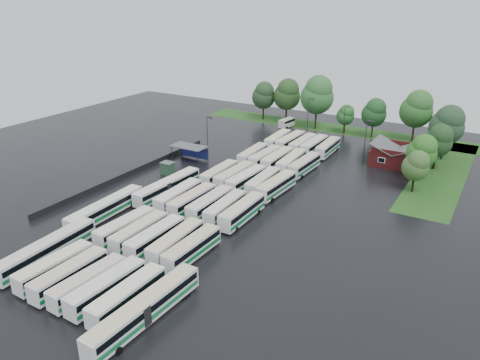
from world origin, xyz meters
The scene contains 63 objects.
ground centered at (0.00, 0.00, 0.00)m, with size 160.00×160.00×0.00m, color black.
brick_building centered at (24.00, 42.77, 1.87)m, with size 10.07×8.60×5.39m.
wash_shed centered at (-17.20, 22.02, 2.99)m, with size 8.20×4.20×3.58m.
utility_hut centered at (-16.20, 12.60, 1.32)m, with size 2.70×2.20×2.62m.
grass_strip_north centered at (2.00, 64.80, 0.01)m, with size 80.00×10.00×0.01m, color #204E17.
grass_strip_east centered at (34.00, 42.80, 0.01)m, with size 10.00×50.00×0.01m, color #204E17.
west_fence centered at (-22.20, 8.00, 0.60)m, with size 0.10×50.00×1.20m, color #2D2D30.
bus_r0c0 centered at (-4.43, -25.92, 1.73)m, with size 2.79×11.39×3.15m.
bus_r0c1 centered at (-1.24, -26.18, 1.73)m, with size 2.50×11.33×3.15m.
bus_r0c2 centered at (2.13, -26.09, 1.69)m, with size 2.90×11.17×3.08m.
bus_r0c3 centered at (5.01, -25.79, 1.76)m, with size 2.86×11.59×3.20m.
bus_r0c4 centered at (8.52, -25.80, 1.77)m, with size 2.52×11.58×3.22m.
bus_r1c0 centered at (-4.39, -12.50, 1.74)m, with size 2.81×11.44×3.16m.
bus_r1c1 centered at (-1.40, -12.64, 1.71)m, with size 2.45×11.18×3.11m.
bus_r1c2 centered at (1.84, -12.70, 1.75)m, with size 2.51×11.42×3.17m.
bus_r1c3 centered at (5.34, -12.25, 1.75)m, with size 2.85×11.54×3.19m.
bus_r1c4 centered at (8.43, -12.48, 1.72)m, with size 2.59×11.30×3.13m.
bus_r2c0 centered at (-4.60, 1.27, 1.78)m, with size 2.79×11.71×3.24m.
bus_r2c1 centered at (-1.35, 1.03, 1.75)m, with size 2.66×11.45×3.17m.
bus_r2c2 centered at (2.16, 1.47, 1.76)m, with size 2.49×11.52×3.20m.
bus_r2c3 centered at (5.30, 1.49, 1.70)m, with size 2.79×11.17×3.09m.
bus_r2c4 centered at (8.60, 1.50, 1.79)m, with size 2.56×11.68×3.25m.
bus_r3c0 centered at (-4.44, 14.67, 1.69)m, with size 2.44×11.08×3.08m.
bus_r3c1 centered at (-1.04, 14.97, 1.78)m, with size 2.78×11.70×3.24m.
bus_r3c2 centered at (1.94, 14.49, 1.75)m, with size 2.98×11.54×3.18m.
bus_r3c3 centered at (5.32, 15.08, 1.71)m, with size 2.75×11.26×3.11m.
bus_r3c4 centered at (8.49, 14.60, 1.77)m, with size 3.02×11.65×3.21m.
bus_r4c0 centered at (-4.36, 28.48, 1.72)m, with size 2.85×11.29×3.12m.
bus_r4c1 centered at (-1.12, 28.25, 1.72)m, with size 2.72×11.30×3.13m.
bus_r4c2 centered at (1.94, 28.25, 1.78)m, with size 2.49×11.61×3.23m.
bus_r4c3 centered at (5.31, 28.31, 1.79)m, with size 3.02×11.80×3.26m.
bus_r4c4 centered at (8.47, 28.08, 1.74)m, with size 2.86×11.43×3.16m.
bus_r5c0 centered at (-4.57, 41.68, 1.75)m, with size 2.97×11.55×3.18m.
bus_r5c1 centered at (-1.27, 41.93, 1.79)m, with size 2.92×11.81×3.26m.
bus_r5c2 centered at (2.18, 41.68, 1.73)m, with size 2.59×11.36×3.15m.
bus_r5c3 centered at (5.06, 41.72, 1.76)m, with size 2.73×11.58×3.21m.
bus_r5c4 centered at (8.41, 42.15, 1.71)m, with size 2.58×11.19×3.10m.
artic_bus_west_a centered at (-9.27, -23.35, 1.72)m, with size 3.13×16.84×3.11m.
artic_bus_west_b centered at (-9.16, 3.87, 1.72)m, with size 2.93×16.76×3.10m.
artic_bus_west_c centered at (-12.14, -9.14, 1.71)m, with size 2.90×16.67×3.08m.
artic_bus_east centered at (12.03, -26.68, 1.78)m, with size 2.97×17.36×3.21m.
minibus centered at (-10.41, 59.33, 1.35)m, with size 2.87×5.82×2.44m.
tree_north_0 centered at (-20.21, 63.63, 7.44)m, with size 6.99×6.99×11.57m.
tree_north_1 centered at (-12.87, 64.33, 8.37)m, with size 7.86×7.86×13.01m.
tree_north_2 centered at (-2.51, 61.72, 9.78)m, with size 9.17×9.17×15.19m.
tree_north_3 centered at (5.92, 61.75, 5.18)m, with size 4.87×4.87×8.06m.
tree_north_4 centered at (13.66, 61.31, 6.86)m, with size 6.44×6.44×10.67m.
tree_north_5 centered at (23.79, 62.83, 8.74)m, with size 8.20×8.20×13.59m.
tree_north_6 centered at (30.50, 62.50, 6.45)m, with size 6.06×6.06×10.03m.
tree_east_0 centered at (30.77, 29.05, 5.48)m, with size 5.15×5.15×8.52m.
tree_east_1 centered at (30.54, 35.41, 6.47)m, with size 6.07×6.07×10.06m.
tree_east_2 centered at (32.11, 44.50, 6.61)m, with size 6.21×6.21×10.28m.
tree_east_3 centered at (32.56, 52.19, 8.28)m, with size 7.76×7.76×12.86m.
tree_east_4 centered at (31.94, 61.69, 6.04)m, with size 5.68×5.68×9.40m.
lamp_post_ne centered at (17.82, 39.88, 5.87)m, with size 1.56×0.30×10.12m.
lamp_post_nw centered at (-13.80, 24.48, 5.93)m, with size 1.57×0.31×10.21m.
lamp_post_back_w centered at (-2.52, 55.85, 5.75)m, with size 1.52×0.30×9.90m.
lamp_post_back_e centered at (7.77, 55.23, 5.23)m, with size 1.39×0.27×9.01m.
puddle_0 centered at (-3.78, -17.11, 0.00)m, with size 5.60×5.60×0.01m, color black.
puddle_1 centered at (6.96, -24.35, 0.00)m, with size 3.07×3.07×0.01m, color black.
puddle_2 centered at (-6.86, 1.52, 0.00)m, with size 4.50×4.50×0.01m, color black.
puddle_3 centered at (3.49, -0.57, 0.00)m, with size 3.92×3.92×0.01m, color black.
puddle_4 centered at (11.81, -20.44, 0.00)m, with size 3.58×3.58×0.01m, color black.
Camera 1 is at (44.24, -59.54, 35.85)m, focal length 35.00 mm.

